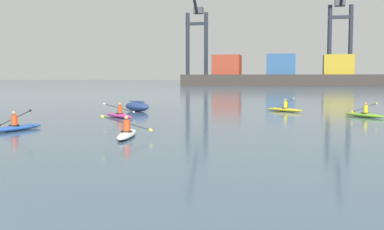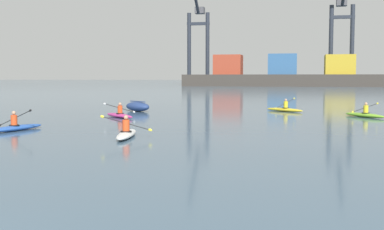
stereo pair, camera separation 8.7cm
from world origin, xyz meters
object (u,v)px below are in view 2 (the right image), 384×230
(kayak_white, at_px, (126,133))
(gantry_crane_west_mid, at_px, (342,30))
(kayak_yellow, at_px, (285,109))
(kayak_lime, at_px, (365,114))
(gantry_crane_west, at_px, (198,33))
(kayak_magenta, at_px, (119,115))
(container_barge, at_px, (282,75))
(kayak_blue, at_px, (16,127))
(capsized_dinghy, at_px, (138,107))

(kayak_white, bearing_deg, gantry_crane_west_mid, 81.00)
(gantry_crane_west_mid, height_order, kayak_white, gantry_crane_west_mid)
(kayak_yellow, xyz_separation_m, kayak_white, (-6.23, -17.14, 0.00))
(gantry_crane_west_mid, height_order, kayak_lime, gantry_crane_west_mid)
(gantry_crane_west, xyz_separation_m, gantry_crane_west_mid, (41.97, -5.95, -0.43))
(kayak_lime, xyz_separation_m, kayak_magenta, (-15.18, -3.52, 0.00))
(kayak_lime, bearing_deg, container_barge, 94.41)
(kayak_blue, distance_m, kayak_white, 6.18)
(gantry_crane_west_mid, bearing_deg, gantry_crane_west, 171.93)
(capsized_dinghy, xyz_separation_m, kayak_yellow, (10.76, 2.01, -0.18))
(container_barge, bearing_deg, kayak_lime, -85.59)
(capsized_dinghy, bearing_deg, kayak_yellow, 10.60)
(kayak_magenta, distance_m, kayak_white, 10.26)
(container_barge, relative_size, kayak_magenta, 18.82)
(kayak_lime, height_order, kayak_white, kayak_white)
(container_barge, relative_size, kayak_yellow, 18.05)
(kayak_white, bearing_deg, kayak_yellow, 70.02)
(capsized_dinghy, distance_m, kayak_magenta, 5.66)
(capsized_dinghy, xyz_separation_m, kayak_lime, (15.85, -2.10, -0.18))
(kayak_magenta, xyz_separation_m, kayak_white, (3.86, -9.50, 0.00))
(gantry_crane_west, xyz_separation_m, kayak_magenta, (18.72, -118.84, -15.88))
(capsized_dinghy, bearing_deg, container_barge, 85.43)
(kayak_blue, relative_size, kayak_white, 1.00)
(gantry_crane_west_mid, bearing_deg, container_barge, -155.12)
(container_barge, distance_m, kayak_blue, 114.08)
(capsized_dinghy, relative_size, kayak_white, 0.79)
(capsized_dinghy, bearing_deg, gantry_crane_west, 99.06)
(container_barge, bearing_deg, kayak_yellow, -88.38)
(container_barge, distance_m, kayak_magenta, 105.78)
(container_barge, height_order, kayak_yellow, container_barge)
(kayak_lime, distance_m, kayak_magenta, 15.58)
(kayak_yellow, bearing_deg, capsized_dinghy, -169.40)
(container_barge, height_order, kayak_lime, container_barge)
(kayak_blue, bearing_deg, capsized_dinghy, 83.76)
(gantry_crane_west_mid, height_order, kayak_magenta, gantry_crane_west_mid)
(gantry_crane_west, distance_m, kayak_magenta, 121.34)
(gantry_crane_west_mid, xyz_separation_m, kayak_lime, (-8.07, -109.36, -15.44))
(gantry_crane_west_mid, relative_size, kayak_magenta, 10.92)
(gantry_crane_west, bearing_deg, kayak_yellow, -75.47)
(kayak_magenta, bearing_deg, capsized_dinghy, 96.78)
(gantry_crane_west_mid, bearing_deg, capsized_dinghy, -102.57)
(capsized_dinghy, height_order, kayak_magenta, kayak_magenta)
(kayak_lime, relative_size, kayak_white, 0.90)
(capsized_dinghy, bearing_deg, kayak_white, -73.33)
(capsized_dinghy, relative_size, kayak_magenta, 0.95)
(kayak_yellow, bearing_deg, container_barge, 91.62)
(gantry_crane_west_mid, distance_m, kayak_white, 124.87)
(container_barge, xyz_separation_m, kayak_blue, (-9.49, -113.65, -2.85))
(kayak_white, bearing_deg, kayak_magenta, 112.11)
(container_barge, relative_size, gantry_crane_west, 1.55)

